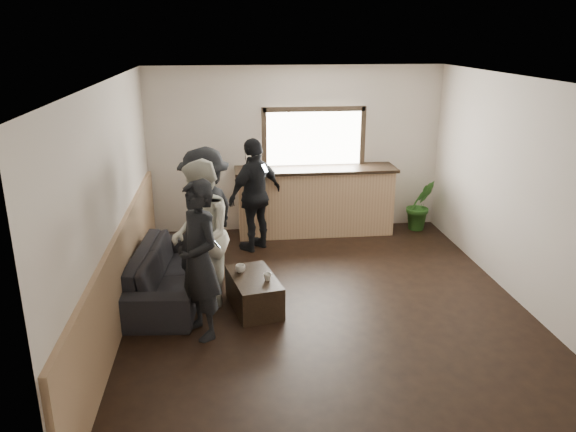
{
  "coord_description": "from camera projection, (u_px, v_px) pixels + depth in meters",
  "views": [
    {
      "loc": [
        -1.18,
        -6.36,
        3.32
      ],
      "look_at": [
        -0.42,
        0.4,
        1.07
      ],
      "focal_mm": 35.0,
      "sensor_mm": 36.0,
      "label": 1
    }
  ],
  "objects": [
    {
      "name": "person_a",
      "position": [
        199.0,
        260.0,
        6.2
      ],
      "size": [
        0.71,
        0.8,
        1.83
      ],
      "rotation": [
        0.0,
        0.0,
        -1.04
      ],
      "color": "black",
      "rests_on": "ground"
    },
    {
      "name": "room_shell",
      "position": [
        265.0,
        196.0,
        6.63
      ],
      "size": [
        5.01,
        6.01,
        2.8
      ],
      "color": "silver",
      "rests_on": "ground"
    },
    {
      "name": "coffee_table",
      "position": [
        254.0,
        292.0,
        7.03
      ],
      "size": [
        0.71,
        1.03,
        0.42
      ],
      "primitive_type": "cube",
      "rotation": [
        0.0,
        0.0,
        0.21
      ],
      "color": "black",
      "rests_on": "ground"
    },
    {
      "name": "sofa",
      "position": [
        170.0,
        272.0,
        7.36
      ],
      "size": [
        1.04,
        2.25,
        0.64
      ],
      "primitive_type": "imported",
      "rotation": [
        0.0,
        0.0,
        1.48
      ],
      "color": "black",
      "rests_on": "ground"
    },
    {
      "name": "person_b",
      "position": [
        201.0,
        236.0,
        6.87
      ],
      "size": [
        0.79,
        0.97,
        1.88
      ],
      "rotation": [
        0.0,
        0.0,
        -1.48
      ],
      "color": "beige",
      "rests_on": "ground"
    },
    {
      "name": "ground",
      "position": [
        324.0,
        304.0,
        7.17
      ],
      "size": [
        5.0,
        6.0,
        0.01
      ],
      "primitive_type": "cube",
      "color": "black"
    },
    {
      "name": "person_d",
      "position": [
        255.0,
        195.0,
        8.74
      ],
      "size": [
        1.08,
        1.01,
        1.79
      ],
      "rotation": [
        0.0,
        0.0,
        -2.43
      ],
      "color": "black",
      "rests_on": "ground"
    },
    {
      "name": "potted_plant",
      "position": [
        420.0,
        205.0,
        9.76
      ],
      "size": [
        0.54,
        0.47,
        0.89
      ],
      "primitive_type": "imported",
      "rotation": [
        0.0,
        0.0,
        0.16
      ],
      "color": "#2D6623",
      "rests_on": "ground"
    },
    {
      "name": "cup_b",
      "position": [
        267.0,
        277.0,
        6.86
      ],
      "size": [
        0.14,
        0.14,
        0.09
      ],
      "primitive_type": "imported",
      "rotation": [
        0.0,
        0.0,
        4.09
      ],
      "color": "silver",
      "rests_on": "coffee_table"
    },
    {
      "name": "person_c",
      "position": [
        206.0,
        217.0,
        7.57
      ],
      "size": [
        1.19,
        1.4,
        1.88
      ],
      "rotation": [
        0.0,
        0.0,
        -2.06
      ],
      "color": "black",
      "rests_on": "ground"
    },
    {
      "name": "bar_counter",
      "position": [
        315.0,
        197.0,
        9.55
      ],
      "size": [
        2.7,
        0.68,
        2.13
      ],
      "color": "tan",
      "rests_on": "ground"
    },
    {
      "name": "cup_a",
      "position": [
        240.0,
        269.0,
        7.09
      ],
      "size": [
        0.13,
        0.13,
        0.1
      ],
      "primitive_type": "imported",
      "rotation": [
        0.0,
        0.0,
        0.02
      ],
      "color": "silver",
      "rests_on": "coffee_table"
    }
  ]
}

